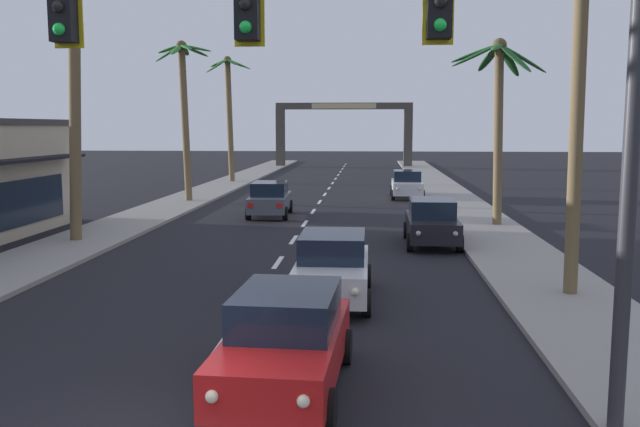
# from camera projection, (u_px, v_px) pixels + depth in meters

# --- Properties ---
(sidewalk_right) EXTENTS (3.20, 110.00, 0.14)m
(sidewalk_right) POSITION_uv_depth(u_px,v_px,m) (486.00, 228.00, 28.38)
(sidewalk_right) COLOR gray
(sidewalk_right) RESTS_ON ground
(sidewalk_left) EXTENTS (3.20, 110.00, 0.14)m
(sidewalk_left) POSITION_uv_depth(u_px,v_px,m) (125.00, 224.00, 29.56)
(sidewalk_left) COLOR gray
(sidewalk_left) RESTS_ON ground
(lane_markings) EXTENTS (4.28, 89.44, 0.01)m
(lane_markings) POSITION_uv_depth(u_px,v_px,m) (313.00, 227.00, 29.20)
(lane_markings) COLOR silver
(lane_markings) RESTS_ON ground
(traffic_signal_mast) EXTENTS (10.43, 0.41, 7.54)m
(traffic_signal_mast) POSITION_uv_depth(u_px,v_px,m) (374.00, 52.00, 9.07)
(traffic_signal_mast) COLOR #2D2D33
(traffic_signal_mast) RESTS_ON ground
(sedan_lead_at_stop_bar) EXTENTS (2.11, 4.51, 1.68)m
(sedan_lead_at_stop_bar) POSITION_uv_depth(u_px,v_px,m) (286.00, 340.00, 11.09)
(sedan_lead_at_stop_bar) COLOR red
(sedan_lead_at_stop_bar) RESTS_ON ground
(sedan_third_in_queue) EXTENTS (1.95, 4.45, 1.68)m
(sedan_third_in_queue) POSITION_uv_depth(u_px,v_px,m) (332.00, 267.00, 16.90)
(sedan_third_in_queue) COLOR silver
(sedan_third_in_queue) RESTS_ON ground
(sedan_oncoming_far) EXTENTS (2.08, 4.50, 1.68)m
(sedan_oncoming_far) POSITION_uv_depth(u_px,v_px,m) (270.00, 199.00, 32.67)
(sedan_oncoming_far) COLOR #4C515B
(sedan_oncoming_far) RESTS_ON ground
(sedan_parked_nearest_kerb) EXTENTS (1.97, 4.46, 1.68)m
(sedan_parked_nearest_kerb) POSITION_uv_depth(u_px,v_px,m) (407.00, 184.00, 41.04)
(sedan_parked_nearest_kerb) COLOR silver
(sedan_parked_nearest_kerb) RESTS_ON ground
(sedan_parked_mid_kerb) EXTENTS (1.98, 4.46, 1.68)m
(sedan_parked_mid_kerb) POSITION_uv_depth(u_px,v_px,m) (432.00, 222.00, 24.84)
(sedan_parked_mid_kerb) COLOR black
(sedan_parked_mid_kerb) RESTS_ON ground
(palm_left_second) EXTENTS (3.36, 3.31, 10.34)m
(palm_left_second) POSITION_uv_depth(u_px,v_px,m) (75.00, 66.00, 24.38)
(palm_left_second) COLOR brown
(palm_left_second) RESTS_ON ground
(palm_left_third) EXTENTS (3.38, 3.37, 9.10)m
(palm_left_third) POSITION_uv_depth(u_px,v_px,m) (184.00, 96.00, 37.86)
(palm_left_third) COLOR brown
(palm_left_third) RESTS_ON ground
(palm_left_farthest) EXTENTS (3.54, 3.83, 9.63)m
(palm_left_farthest) POSITION_uv_depth(u_px,v_px,m) (229.00, 101.00, 51.32)
(palm_left_farthest) COLOR brown
(palm_left_farthest) RESTS_ON ground
(palm_right_second) EXTENTS (3.76, 3.77, 9.71)m
(palm_right_second) POSITION_uv_depth(u_px,v_px,m) (581.00, 24.00, 16.27)
(palm_right_second) COLOR brown
(palm_right_second) RESTS_ON ground
(palm_right_third) EXTENTS (4.08, 4.31, 8.02)m
(palm_right_third) POSITION_uv_depth(u_px,v_px,m) (498.00, 96.00, 28.47)
(palm_right_third) COLOR brown
(palm_right_third) RESTS_ON ground
(town_gateway_arch) EXTENTS (14.57, 0.90, 6.84)m
(town_gateway_arch) POSITION_uv_depth(u_px,v_px,m) (344.00, 126.00, 71.90)
(town_gateway_arch) COLOR #423D38
(town_gateway_arch) RESTS_ON ground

